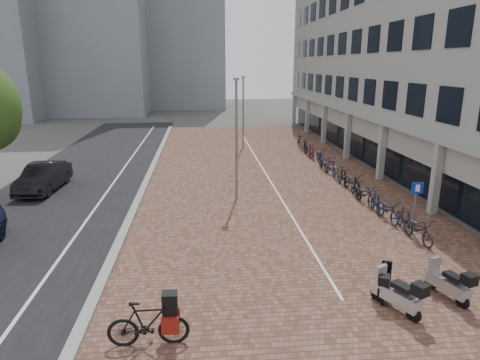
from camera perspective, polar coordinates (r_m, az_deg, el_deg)
name	(u,v)px	position (r m, az deg, el deg)	size (l,w,h in m)	color
ground	(256,259)	(15.44, 2.11, -10.60)	(140.00, 140.00, 0.00)	#474442
plaza_brick	(263,174)	(26.90, 3.05, 0.84)	(14.50, 42.00, 0.04)	brown
street_asphalt	(84,178)	(27.57, -20.20, 0.24)	(8.00, 50.00, 0.03)	black
curb	(149,176)	(26.81, -12.14, 0.59)	(0.35, 42.00, 0.14)	gray
lane_line	(118,177)	(27.12, -16.12, 0.38)	(0.12, 44.00, 0.00)	white
parking_line	(266,173)	(26.93, 3.47, 0.90)	(0.10, 30.00, 0.00)	white
office_building	(412,38)	(33.28, 22.14, 17.22)	(8.40, 40.00, 15.00)	gray
bg_towers	(105,8)	(64.33, -17.73, 21.15)	(33.00, 23.00, 32.00)	gray
car_dark	(43,177)	(25.56, -24.89, 0.34)	(1.59, 4.57, 1.50)	black
hero_bike	(148,323)	(11.19, -12.24, -18.23)	(2.02, 0.57, 1.43)	black
scooter_front	(397,292)	(13.01, 20.30, -13.97)	(0.54, 1.72, 1.19)	#B5B5BB
scooter_mid	(385,282)	(13.68, 18.85, -12.86)	(0.44, 1.40, 0.96)	black
scooter_back	(448,282)	(14.25, 26.18, -12.15)	(0.51, 1.62, 1.11)	#A1A1A6
parking_sign	(416,200)	(18.47, 22.54, -2.53)	(0.46, 0.12, 2.21)	slate
lamp_near	(236,141)	(21.17, -0.50, 5.22)	(0.12, 0.12, 6.05)	slate
lamp_far	(243,113)	(34.67, 0.42, 8.95)	(0.12, 0.12, 5.74)	slate
bike_row	(336,170)	(26.47, 12.71, 1.37)	(1.26, 21.44, 1.05)	black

